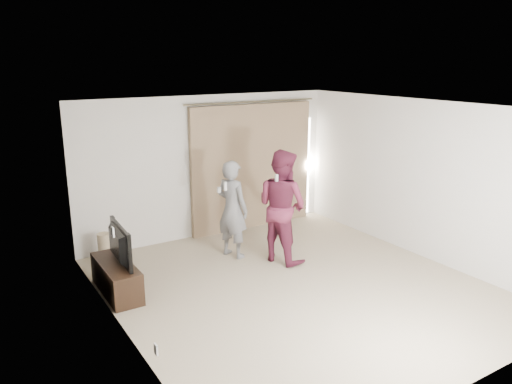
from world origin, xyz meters
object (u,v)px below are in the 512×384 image
tv (114,245)px  person_woman (282,206)px  person_man (232,209)px  tv_console (117,278)px

tv → person_woman: bearing=-91.9°
person_man → person_woman: 0.83m
tv → person_man: (2.07, 0.34, 0.09)m
tv → person_woman: 2.69m
person_woman → tv: bearing=175.1°
tv_console → person_man: 2.18m
person_man → person_woman: (0.60, -0.56, 0.10)m
tv_console → person_woman: bearing=-4.9°
tv_console → person_woman: (2.67, -0.23, 0.70)m
tv_console → person_man: person_man is taller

